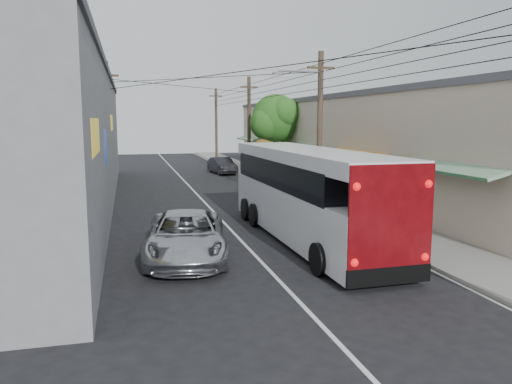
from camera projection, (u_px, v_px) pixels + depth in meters
ground at (315, 319)px, 11.78m from camera, size 120.00×120.00×0.00m
sidewalk at (297, 191)px, 32.55m from camera, size 3.00×80.00×0.12m
building_right at (349, 142)px, 35.13m from camera, size 7.09×40.00×6.25m
building_left at (43, 139)px, 26.41m from camera, size 7.20×36.00×7.25m
utility_poles at (246, 128)px, 31.45m from camera, size 11.80×45.28×8.00m
street_tree at (277, 120)px, 37.75m from camera, size 4.40×4.00×6.60m
coach_bus at (307, 193)px, 19.29m from camera, size 3.03×12.39×3.55m
jeepney at (186, 236)px, 16.74m from camera, size 3.33×5.96×1.58m
parked_suv at (277, 190)px, 27.66m from camera, size 2.81×5.90×1.66m
parked_car_mid at (263, 182)px, 31.88m from camera, size 1.85×4.36×1.47m
parked_car_far at (222, 166)px, 43.49m from camera, size 2.09×4.53×1.44m
pedestrian_near at (345, 197)px, 24.73m from camera, size 0.59×0.41×1.54m
pedestrian_far at (338, 186)px, 28.85m from camera, size 0.87×0.78×1.49m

